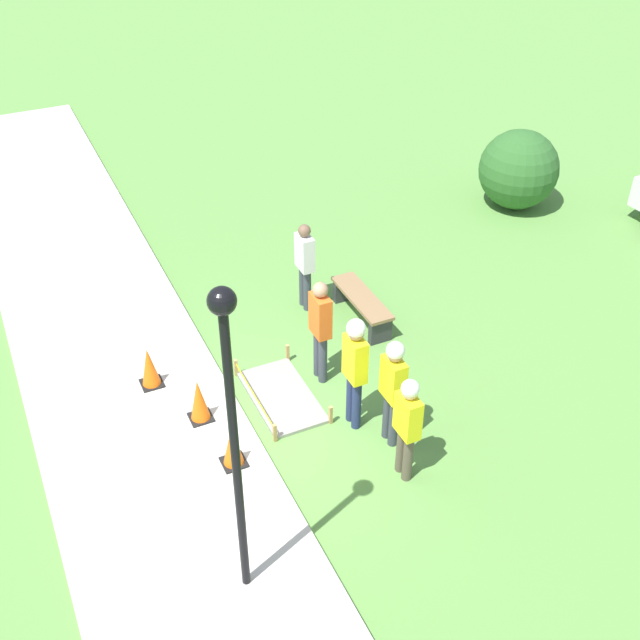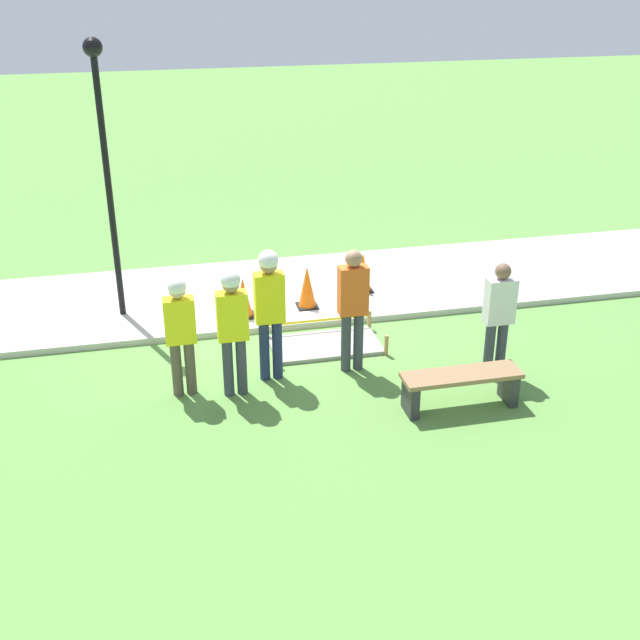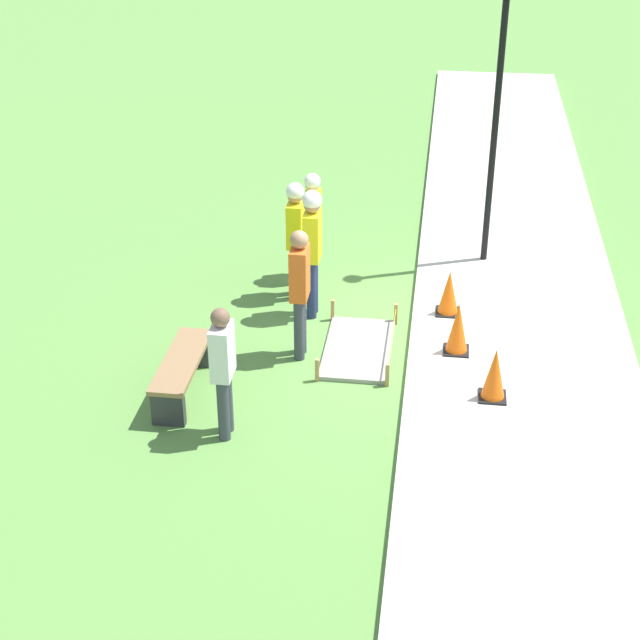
{
  "view_description": "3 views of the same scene",
  "coord_description": "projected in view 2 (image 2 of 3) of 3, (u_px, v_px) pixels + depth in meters",
  "views": [
    {
      "loc": [
        8.23,
        -2.72,
        8.31
      ],
      "look_at": [
        -1.02,
        1.59,
        0.86
      ],
      "focal_mm": 45.0,
      "sensor_mm": 36.0,
      "label": 1
    },
    {
      "loc": [
        2.02,
        11.15,
        5.49
      ],
      "look_at": [
        -0.11,
        1.87,
        1.03
      ],
      "focal_mm": 45.0,
      "sensor_mm": 36.0,
      "label": 2
    },
    {
      "loc": [
        -11.78,
        -0.31,
        6.72
      ],
      "look_at": [
        -1.01,
        1.12,
        0.74
      ],
      "focal_mm": 55.0,
      "sensor_mm": 36.0,
      "label": 3
    }
  ],
  "objects": [
    {
      "name": "worker_assistant",
      "position": [
        269.0,
        303.0,
        10.72
      ],
      "size": [
        0.4,
        0.27,
        1.9
      ],
      "color": "navy",
      "rests_on": "ground_plane"
    },
    {
      "name": "sidewalk",
      "position": [
        271.0,
        292.0,
        13.87
      ],
      "size": [
        28.0,
        2.98,
        0.1
      ],
      "color": "#BCB7AD",
      "rests_on": "ground_plane"
    },
    {
      "name": "ground_plane",
      "position": [
        287.0,
        331.0,
        12.57
      ],
      "size": [
        60.0,
        60.0,
        0.0
      ],
      "primitive_type": "plane",
      "color": "#5B8E42"
    },
    {
      "name": "park_bench",
      "position": [
        461.0,
        384.0,
        10.37
      ],
      "size": [
        1.56,
        0.44,
        0.5
      ],
      "color": "#2D2D33",
      "rests_on": "ground_plane"
    },
    {
      "name": "lamppost_near",
      "position": [
        104.0,
        144.0,
        11.77
      ],
      "size": [
        0.28,
        0.28,
        4.24
      ],
      "color": "black",
      "rests_on": "sidewalk"
    },
    {
      "name": "worker_trainee",
      "position": [
        180.0,
        327.0,
        10.4
      ],
      "size": [
        0.4,
        0.24,
        1.69
      ],
      "color": "brown",
      "rests_on": "ground_plane"
    },
    {
      "name": "wet_concrete_patch",
      "position": [
        325.0,
        345.0,
        12.06
      ],
      "size": [
        1.68,
        0.95,
        0.32
      ],
      "color": "gray",
      "rests_on": "ground_plane"
    },
    {
      "name": "worker_supervisor",
      "position": [
        233.0,
        322.0,
        10.37
      ],
      "size": [
        0.4,
        0.26,
        1.78
      ],
      "color": "#383D47",
      "rests_on": "ground_plane"
    },
    {
      "name": "bystander_in_orange_shirt",
      "position": [
        353.0,
        303.0,
        11.01
      ],
      "size": [
        0.4,
        0.24,
        1.8
      ],
      "color": "#383D47",
      "rests_on": "ground_plane"
    },
    {
      "name": "traffic_cone_far_patch",
      "position": [
        307.0,
        287.0,
        13.03
      ],
      "size": [
        0.34,
        0.34,
        0.71
      ],
      "color": "black",
      "rests_on": "sidewalk"
    },
    {
      "name": "traffic_cone_near_patch",
      "position": [
        363.0,
        272.0,
        13.65
      ],
      "size": [
        0.34,
        0.34,
        0.69
      ],
      "color": "black",
      "rests_on": "sidewalk"
    },
    {
      "name": "traffic_cone_sidewalk_edge",
      "position": [
        243.0,
        297.0,
        12.71
      ],
      "size": [
        0.34,
        0.34,
        0.66
      ],
      "color": "black",
      "rests_on": "sidewalk"
    },
    {
      "name": "bystander_in_gray_shirt",
      "position": [
        499.0,
        313.0,
        10.91
      ],
      "size": [
        0.4,
        0.22,
        1.67
      ],
      "color": "#383D47",
      "rests_on": "ground_plane"
    }
  ]
}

